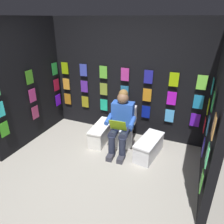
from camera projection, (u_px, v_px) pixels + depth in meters
The scene contains 8 objects.
ground_plane at pixel (81, 189), 3.17m from camera, with size 30.00×30.00×0.00m, color #9E998E.
display_wall_back at pixel (126, 80), 4.31m from camera, with size 3.38×0.14×2.39m.
display_wall_left at pixel (218, 111), 2.86m from camera, with size 0.14×1.90×2.39m.
display_wall_right at pixel (27, 83), 4.07m from camera, with size 0.14×1.90×2.39m.
toilet at pixel (124, 129), 4.17m from camera, with size 0.43×0.57×0.77m.
person_reading at pixel (121, 122), 3.86m from camera, with size 0.55×0.71×1.19m.
comic_longbox_near at pixel (101, 133), 4.34m from camera, with size 0.35×0.81×0.35m.
comic_longbox_far at pixel (149, 147), 3.86m from camera, with size 0.43×0.80×0.36m.
Camera 1 is at (-1.38, 2.02, 2.37)m, focal length 33.59 mm.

